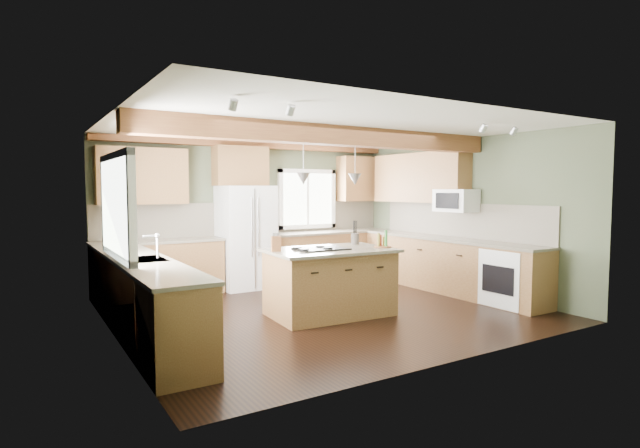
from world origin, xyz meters
TOP-DOWN VIEW (x-y plane):
  - floor at (0.00, 0.00)m, footprint 5.60×5.60m
  - ceiling at (0.00, 0.00)m, footprint 5.60×5.60m
  - wall_back at (0.00, 2.50)m, footprint 5.60×0.00m
  - wall_left at (-2.80, 0.00)m, footprint 0.00×5.00m
  - wall_right at (2.80, 0.00)m, footprint 0.00×5.00m
  - ceiling_beam at (0.00, -0.25)m, footprint 5.55×0.26m
  - soffit_trim at (0.00, 2.40)m, footprint 5.55×0.20m
  - backsplash_back at (0.00, 2.48)m, footprint 5.58×0.03m
  - backsplash_right at (2.78, 0.05)m, footprint 0.03×3.70m
  - base_cab_back_left at (-1.79, 2.20)m, footprint 2.02×0.60m
  - counter_back_left at (-1.79, 2.20)m, footprint 2.06×0.64m
  - base_cab_back_right at (1.49, 2.20)m, footprint 2.62×0.60m
  - counter_back_right at (1.49, 2.20)m, footprint 2.66×0.64m
  - base_cab_left at (-2.50, 0.05)m, footprint 0.60×3.70m
  - counter_left at (-2.50, 0.05)m, footprint 0.64×3.74m
  - base_cab_right at (2.50, 0.05)m, footprint 0.60×3.70m
  - counter_right at (2.50, 0.05)m, footprint 0.64×3.74m
  - upper_cab_back_left at (-1.99, 2.33)m, footprint 1.40×0.35m
  - upper_cab_over_fridge at (-0.30, 2.33)m, footprint 0.96×0.35m
  - upper_cab_right at (2.62, 0.90)m, footprint 0.35×2.20m
  - upper_cab_back_corner at (2.30, 2.33)m, footprint 0.90×0.35m
  - window_left at (-2.78, 0.05)m, footprint 0.04×1.60m
  - window_back at (1.15, 2.48)m, footprint 1.10×0.04m
  - sink at (-2.50, 0.05)m, footprint 0.50×0.65m
  - faucet at (-2.32, 0.05)m, footprint 0.02×0.02m
  - dishwasher at (-2.49, -1.25)m, footprint 0.60×0.60m
  - oven at (2.49, -1.25)m, footprint 0.60×0.72m
  - microwave at (2.58, -0.05)m, footprint 0.40×0.70m
  - pendant_left at (-0.47, -0.23)m, footprint 0.18×0.18m
  - pendant_right at (0.33, -0.28)m, footprint 0.18×0.18m
  - refrigerator at (-0.30, 2.12)m, footprint 0.90×0.74m
  - island at (-0.07, -0.25)m, footprint 1.67×1.08m
  - island_top at (-0.07, -0.25)m, footprint 1.78×1.20m
  - cooktop at (-0.21, -0.25)m, footprint 0.73×0.51m
  - knife_block at (-0.82, -0.11)m, footprint 0.14×0.12m
  - utensil_crock at (0.57, 0.05)m, footprint 0.15×0.15m
  - bottle_tray at (0.68, -0.48)m, footprint 0.30×0.30m

SIDE VIEW (x-z plane):
  - floor at x=0.00m, z-range 0.00..0.00m
  - dishwasher at x=-2.49m, z-range 0.01..0.85m
  - oven at x=2.49m, z-range 0.01..0.85m
  - base_cab_back_left at x=-1.79m, z-range 0.00..0.88m
  - base_cab_back_right at x=1.49m, z-range 0.00..0.88m
  - base_cab_left at x=-2.50m, z-range 0.00..0.88m
  - base_cab_right at x=2.50m, z-range 0.00..0.88m
  - island at x=-0.07m, z-range 0.00..0.88m
  - counter_back_left at x=-1.79m, z-range 0.88..0.92m
  - counter_back_right at x=1.49m, z-range 0.88..0.92m
  - counter_left at x=-2.50m, z-range 0.88..0.92m
  - counter_right at x=2.50m, z-range 0.88..0.92m
  - refrigerator at x=-0.30m, z-range 0.00..1.80m
  - island_top at x=-0.07m, z-range 0.88..0.92m
  - sink at x=-2.50m, z-range 0.89..0.92m
  - cooktop at x=-0.21m, z-range 0.92..0.94m
  - utensil_crock at x=0.57m, z-range 0.92..1.08m
  - knife_block at x=-0.82m, z-range 0.92..1.12m
  - bottle_tray at x=0.68m, z-range 0.92..1.15m
  - faucet at x=-2.32m, z-range 0.91..1.19m
  - backsplash_back at x=0.00m, z-range 0.92..1.50m
  - backsplash_right at x=2.78m, z-range 0.92..1.50m
  - wall_back at x=0.00m, z-range -1.50..4.10m
  - wall_left at x=-2.80m, z-range -1.20..3.80m
  - wall_right at x=2.80m, z-range -1.20..3.80m
  - window_back at x=1.15m, z-range 1.05..2.05m
  - window_left at x=-2.78m, z-range 1.02..2.08m
  - microwave at x=2.58m, z-range 1.36..1.74m
  - pendant_left at x=-0.47m, z-range 1.80..1.96m
  - pendant_right at x=0.33m, z-range 1.80..1.96m
  - upper_cab_back_left at x=-1.99m, z-range 1.50..2.40m
  - upper_cab_right at x=2.62m, z-range 1.50..2.40m
  - upper_cab_back_corner at x=2.30m, z-range 1.50..2.40m
  - upper_cab_over_fridge at x=-0.30m, z-range 1.80..2.50m
  - ceiling_beam at x=0.00m, z-range 2.34..2.60m
  - soffit_trim at x=0.00m, z-range 2.49..2.59m
  - ceiling at x=0.00m, z-range 2.60..2.60m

